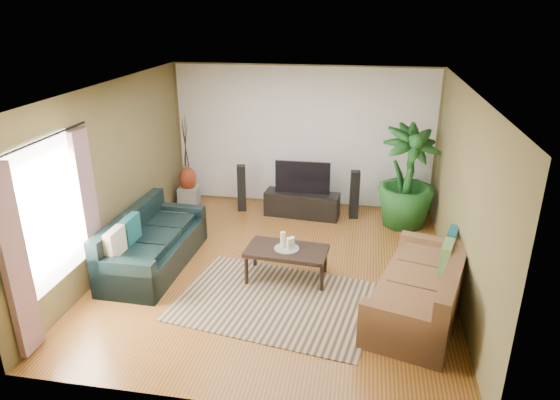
% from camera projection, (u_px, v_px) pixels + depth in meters
% --- Properties ---
extents(floor, '(5.50, 5.50, 0.00)m').
position_uv_depth(floor, '(278.00, 270.00, 7.50)').
color(floor, '#945926').
rests_on(floor, ground).
extents(ceiling, '(5.50, 5.50, 0.00)m').
position_uv_depth(ceiling, '(277.00, 88.00, 6.51)').
color(ceiling, white).
rests_on(ceiling, ground).
extents(wall_back, '(5.00, 0.00, 5.00)m').
position_uv_depth(wall_back, '(303.00, 137.00, 9.53)').
color(wall_back, brown).
rests_on(wall_back, ground).
extents(wall_front, '(5.00, 0.00, 5.00)m').
position_uv_depth(wall_front, '(224.00, 288.00, 4.49)').
color(wall_front, brown).
rests_on(wall_front, ground).
extents(wall_left, '(0.00, 5.50, 5.50)m').
position_uv_depth(wall_left, '(112.00, 176.00, 7.40)').
color(wall_left, brown).
rests_on(wall_left, ground).
extents(wall_right, '(0.00, 5.50, 5.50)m').
position_uv_depth(wall_right, '(463.00, 196.00, 6.61)').
color(wall_right, brown).
rests_on(wall_right, ground).
extents(backwall_panel, '(4.90, 0.00, 4.90)m').
position_uv_depth(backwall_panel, '(303.00, 137.00, 9.52)').
color(backwall_panel, white).
rests_on(backwall_panel, ground).
extents(window_pane, '(0.00, 1.80, 1.80)m').
position_uv_depth(window_pane, '(49.00, 214.00, 5.92)').
color(window_pane, white).
rests_on(window_pane, ground).
extents(curtain_near, '(0.08, 0.35, 2.20)m').
position_uv_depth(curtain_near, '(15.00, 264.00, 5.31)').
color(curtain_near, gray).
rests_on(curtain_near, ground).
extents(curtain_far, '(0.08, 0.35, 2.20)m').
position_uv_depth(curtain_far, '(88.00, 210.00, 6.69)').
color(curtain_far, gray).
rests_on(curtain_far, ground).
extents(curtain_rod, '(0.03, 1.90, 0.03)m').
position_uv_depth(curtain_rod, '(39.00, 141.00, 5.58)').
color(curtain_rod, black).
rests_on(curtain_rod, ground).
extents(sofa_left, '(0.96, 2.14, 0.85)m').
position_uv_depth(sofa_left, '(154.00, 240.00, 7.48)').
color(sofa_left, black).
rests_on(sofa_left, floor).
extents(sofa_right, '(1.54, 2.36, 0.85)m').
position_uv_depth(sofa_right, '(420.00, 282.00, 6.35)').
color(sofa_right, brown).
rests_on(sofa_right, floor).
extents(area_rug, '(2.83, 2.22, 0.01)m').
position_uv_depth(area_rug, '(276.00, 301.00, 6.70)').
color(area_rug, '#9D7E5C').
rests_on(area_rug, floor).
extents(coffee_table, '(1.20, 0.72, 0.47)m').
position_uv_depth(coffee_table, '(287.00, 263.00, 7.20)').
color(coffee_table, black).
rests_on(coffee_table, floor).
extents(candle_tray, '(0.35, 0.35, 0.02)m').
position_uv_depth(candle_tray, '(287.00, 248.00, 7.11)').
color(candle_tray, gray).
rests_on(candle_tray, coffee_table).
extents(candle_tall, '(0.07, 0.07, 0.23)m').
position_uv_depth(candle_tall, '(283.00, 239.00, 7.10)').
color(candle_tall, beige).
rests_on(candle_tall, candle_tray).
extents(candle_mid, '(0.07, 0.07, 0.18)m').
position_uv_depth(candle_mid, '(289.00, 244.00, 7.03)').
color(candle_mid, beige).
rests_on(candle_mid, candle_tray).
extents(candle_short, '(0.07, 0.07, 0.15)m').
position_uv_depth(candle_short, '(292.00, 242.00, 7.12)').
color(candle_short, beige).
rests_on(candle_short, candle_tray).
extents(tv_stand, '(1.41, 0.54, 0.46)m').
position_uv_depth(tv_stand, '(302.00, 204.00, 9.32)').
color(tv_stand, black).
rests_on(tv_stand, floor).
extents(television, '(1.01, 0.06, 0.60)m').
position_uv_depth(television, '(303.00, 177.00, 9.14)').
color(television, black).
rests_on(television, tv_stand).
extents(speaker_left, '(0.20, 0.21, 0.90)m').
position_uv_depth(speaker_left, '(242.00, 188.00, 9.51)').
color(speaker_left, black).
rests_on(speaker_left, floor).
extents(speaker_right, '(0.18, 0.20, 0.90)m').
position_uv_depth(speaker_right, '(354.00, 195.00, 9.18)').
color(speaker_right, black).
rests_on(speaker_right, floor).
extents(potted_plant, '(1.34, 1.34, 1.81)m').
position_uv_depth(potted_plant, '(407.00, 177.00, 8.70)').
color(potted_plant, '#1A4E1C').
rests_on(potted_plant, floor).
extents(plant_pot, '(0.33, 0.33, 0.26)m').
position_uv_depth(plant_pot, '(403.00, 218.00, 8.99)').
color(plant_pot, black).
rests_on(plant_pot, floor).
extents(pedestal, '(0.41, 0.41, 0.37)m').
position_uv_depth(pedestal, '(189.00, 196.00, 9.85)').
color(pedestal, '#989896').
rests_on(pedestal, floor).
extents(vase, '(0.34, 0.34, 0.48)m').
position_uv_depth(vase, '(188.00, 179.00, 9.72)').
color(vase, maroon).
rests_on(vase, pedestal).
extents(side_table, '(0.58, 0.58, 0.52)m').
position_uv_depth(side_table, '(174.00, 226.00, 8.34)').
color(side_table, brown).
rests_on(side_table, floor).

